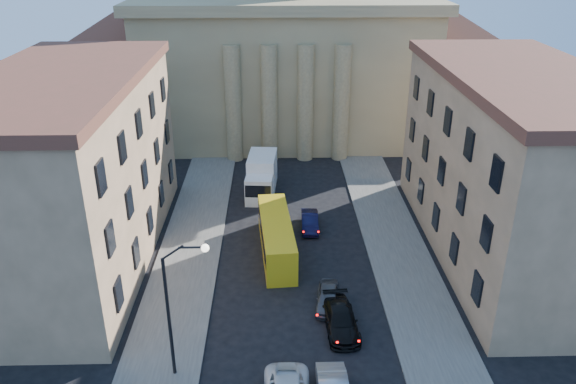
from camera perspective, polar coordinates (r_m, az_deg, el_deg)
The scene contains 11 objects.
sidewalk_left at distance 43.40m, azimuth -10.66°, elevation -8.68°, with size 5.00×60.00×0.15m, color #514F4A.
sidewalk_right at distance 43.97m, azimuth 12.02°, elevation -8.33°, with size 5.00×60.00×0.15m, color #514F4A.
church at distance 74.16m, azimuth -0.31°, elevation 15.61°, with size 68.02×28.76×36.60m.
building_left at distance 45.65m, azimuth -21.25°, elevation 2.15°, with size 11.60×26.60×14.70m.
building_right at distance 46.73m, azimuth 21.96°, elevation 2.54°, with size 11.60×26.60×14.70m.
street_lamp at distance 32.11m, azimuth -11.24°, elevation -10.75°, with size 2.62×0.44×8.83m.
car_right_mid at distance 37.77m, azimuth 5.37°, elevation -12.79°, with size 2.05×5.03×1.46m, color black.
car_right_far at distance 39.75m, azimuth 4.11°, elevation -10.66°, with size 1.63×4.04×1.38m, color #47484C.
car_right_distant at distance 49.38m, azimuth 2.23°, elevation -3.02°, with size 1.44×4.13×1.36m, color black.
city_bus at distance 45.37m, azimuth -1.19°, elevation -4.45°, with size 3.15×10.37×2.88m.
box_truck at distance 55.77m, azimuth -2.72°, elevation 1.57°, with size 3.14×6.87×3.67m.
Camera 1 is at (-1.47, -17.73, 23.69)m, focal length 35.00 mm.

